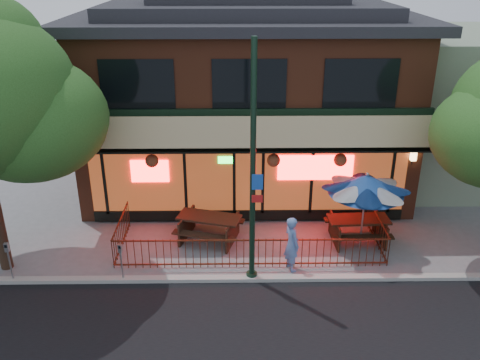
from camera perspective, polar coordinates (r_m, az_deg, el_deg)
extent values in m
plane|color=gray|center=(15.69, 1.27, -10.14)|extent=(80.00, 80.00, 0.00)
cube|color=#999993|center=(15.24, 1.33, -11.00)|extent=(80.00, 0.25, 0.12)
cube|color=brown|center=(20.95, 0.67, 8.57)|extent=(12.00, 8.00, 6.50)
cube|color=#59230F|center=(17.68, 0.96, 0.11)|extent=(11.00, 0.06, 2.60)
cube|color=#FF0C0C|center=(17.65, 8.47, 1.38)|extent=(2.60, 0.04, 0.90)
cube|color=#FF0C0C|center=(17.70, -10.09, 0.98)|extent=(1.30, 0.04, 0.80)
cube|color=tan|center=(16.55, 1.06, 5.47)|extent=(12.20, 1.33, 1.26)
cube|color=black|center=(16.89, -11.47, 10.50)|extent=(2.40, 0.06, 1.60)
cube|color=black|center=(16.62, 1.04, 10.74)|extent=(2.40, 0.06, 1.60)
cube|color=black|center=(17.11, 13.39, 10.50)|extent=(2.40, 0.06, 1.60)
cube|color=black|center=(18.26, 0.94, -3.95)|extent=(11.00, 0.12, 0.40)
cube|color=#FFC672|center=(18.24, 18.89, 2.59)|extent=(0.18, 0.18, 0.32)
cube|color=gray|center=(23.50, 23.36, 7.69)|extent=(6.00, 7.00, 6.00)
cube|color=#512011|center=(15.35, 1.27, -6.78)|extent=(8.40, 0.04, 0.04)
cube|color=#512011|center=(15.79, 1.25, -9.37)|extent=(8.40, 0.04, 0.04)
cube|color=#512011|center=(16.88, -13.33, -4.45)|extent=(0.04, 2.60, 0.04)
cube|color=#512011|center=(17.13, 15.34, -4.23)|extent=(0.04, 2.60, 0.04)
cylinder|color=#512011|center=(15.58, 1.26, -8.20)|extent=(0.02, 0.02, 1.00)
cylinder|color=black|center=(13.66, 1.45, 1.17)|extent=(0.16, 0.16, 7.00)
cylinder|color=black|center=(15.30, 1.32, -10.66)|extent=(0.32, 0.32, 0.20)
cube|color=#194CB2|center=(13.65, 1.97, -0.23)|extent=(0.30, 0.02, 0.45)
cube|color=red|center=(13.86, 1.94, -2.12)|extent=(0.30, 0.02, 0.22)
cube|color=#341E13|center=(17.31, -6.00, -5.10)|extent=(0.48, 1.46, 0.85)
cube|color=#341E13|center=(16.86, -0.85, -5.82)|extent=(0.48, 1.46, 0.85)
cube|color=#341E13|center=(16.86, -3.49, -4.20)|extent=(2.22, 1.40, 0.07)
cube|color=#341E13|center=(16.51, -4.16, -6.25)|extent=(2.08, 0.88, 0.06)
cube|color=#341E13|center=(17.55, -2.82, -4.26)|extent=(2.08, 0.88, 0.06)
cube|color=black|center=(17.23, 10.56, -5.62)|extent=(0.12, 1.44, 0.82)
cube|color=black|center=(17.65, 15.49, -5.38)|extent=(0.12, 1.44, 0.82)
cube|color=black|center=(17.23, 13.18, -4.31)|extent=(2.03, 0.91, 0.07)
cube|color=black|center=(16.88, 13.62, -6.28)|extent=(2.01, 0.39, 0.06)
cube|color=black|center=(17.90, 12.57, -4.34)|extent=(2.01, 0.39, 0.06)
cylinder|color=gray|center=(16.67, 13.64, -3.79)|extent=(0.06, 0.06, 2.45)
cone|color=navy|center=(16.22, 14.00, -0.47)|extent=(2.34, 2.34, 0.61)
sphere|color=gray|center=(16.09, 14.12, 0.62)|extent=(0.11, 0.11, 0.11)
imported|color=#5C7CB9|center=(15.39, 5.82, -7.13)|extent=(0.65, 0.76, 1.76)
cylinder|color=#93969B|center=(15.35, -13.11, -9.43)|extent=(0.05, 0.05, 1.01)
cube|color=#93969B|center=(15.03, -13.33, -7.48)|extent=(0.13, 0.12, 0.26)
cube|color=black|center=(14.96, -13.39, -7.39)|extent=(0.07, 0.02, 0.09)
cylinder|color=#999DA1|center=(16.33, -24.35, -8.84)|extent=(0.05, 0.05, 1.06)
cube|color=#999DA1|center=(16.01, -24.74, -6.89)|extent=(0.12, 0.10, 0.27)
cube|color=black|center=(15.94, -24.84, -6.80)|extent=(0.08, 0.01, 0.10)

